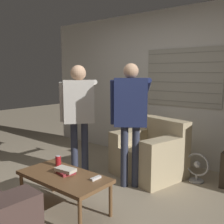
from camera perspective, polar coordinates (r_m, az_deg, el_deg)
ground_plane at (r=3.32m, az=-7.27°, el=-18.70°), size 16.00×16.00×0.00m
wall_back at (r=4.58m, az=11.24°, el=5.45°), size 5.20×0.08×2.55m
armchair_beige at (r=3.97m, az=8.36°, el=-8.81°), size 1.08×0.99×0.83m
coffee_table at (r=3.00m, az=-10.45°, el=-14.03°), size 1.04×0.53×0.41m
person_left_standing at (r=3.76m, az=-7.24°, el=1.11°), size 0.52×0.81×1.62m
person_right_standing at (r=3.40m, az=4.05°, el=0.41°), size 0.52×0.83×1.63m
book_stack at (r=3.00m, az=-10.06°, el=-12.49°), size 0.24×0.19×0.07m
soda_can at (r=3.24m, az=-11.62°, el=-10.37°), size 0.07×0.07×0.13m
spare_remote at (r=2.83m, az=-3.57°, el=-14.18°), size 0.05×0.13×0.02m
floor_fan at (r=3.92m, az=18.01°, el=-11.48°), size 0.33×0.20×0.41m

